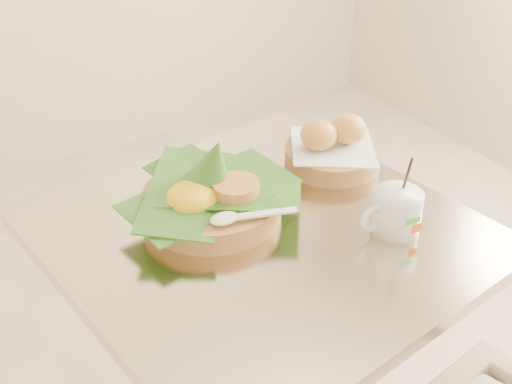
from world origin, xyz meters
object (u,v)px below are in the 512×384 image
cafe_table (263,320)px  coffee_mug (396,211)px  rice_basket (211,194)px  bread_basket (333,148)px

cafe_table → coffee_mug: size_ratio=5.11×
rice_basket → coffee_mug: 0.34m
cafe_table → coffee_mug: coffee_mug is taller
cafe_table → bread_basket: bread_basket is taller
cafe_table → rice_basket: size_ratio=2.41×
bread_basket → coffee_mug: coffee_mug is taller
bread_basket → coffee_mug: size_ratio=1.54×
bread_basket → coffee_mug: 0.25m
bread_basket → rice_basket: bearing=-174.0°
coffee_mug → rice_basket: bearing=139.8°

